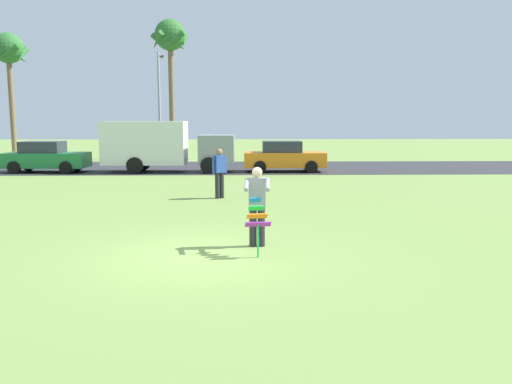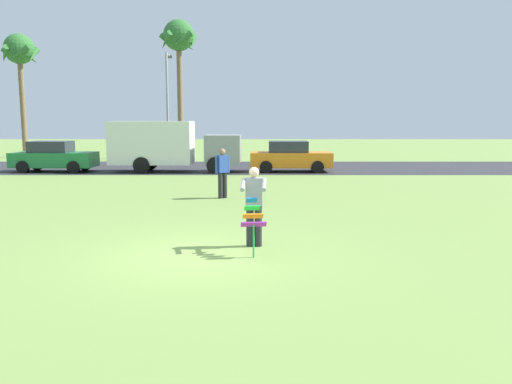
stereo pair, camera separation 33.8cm
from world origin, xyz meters
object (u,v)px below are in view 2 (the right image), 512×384
object	(u,v)px
kite_held	(255,218)
parked_car_green	(56,157)
parked_car_orange	(292,157)
parked_truck_grey_van	(170,145)
streetlight_pole	(170,99)
palm_tree_left_near	(22,54)
person_kite_flyer	(256,203)
person_walker_near	(224,172)
palm_tree_right_near	(181,42)

from	to	relation	value
kite_held	parked_car_green	bearing A→B (deg)	122.07
parked_car_green	parked_car_orange	distance (m)	12.33
parked_car_green	parked_car_orange	world-z (taller)	same
parked_truck_grey_van	streetlight_pole	xyz separation A→B (m)	(-1.21, 7.49, 2.59)
palm_tree_left_near	streetlight_pole	xyz separation A→B (m)	(10.82, -2.92, -3.22)
kite_held	parked_car_orange	distance (m)	16.82
parked_car_orange	palm_tree_left_near	bearing A→B (deg)	150.50
person_kite_flyer	parked_car_orange	xyz separation A→B (m)	(1.83, 15.97, -0.18)
parked_truck_grey_van	palm_tree_left_near	size ratio (longest dim) A/B	0.78
palm_tree_left_near	person_kite_flyer	bearing A→B (deg)	-57.87
kite_held	person_walker_near	size ratio (longest dim) A/B	0.66
person_kite_flyer	person_walker_near	distance (m)	7.01
parked_car_orange	streetlight_pole	world-z (taller)	streetlight_pole
kite_held	palm_tree_left_near	size ratio (longest dim) A/B	0.13
palm_tree_left_near	parked_truck_grey_van	bearing A→B (deg)	-40.86
parked_truck_grey_van	palm_tree_right_near	world-z (taller)	palm_tree_right_near
parked_car_green	streetlight_pole	bearing A→B (deg)	57.59
parked_car_green	parked_truck_grey_van	distance (m)	6.00
palm_tree_left_near	streetlight_pole	distance (m)	11.66
person_kite_flyer	parked_car_green	distance (m)	19.11
parked_car_green	person_walker_near	bearing A→B (deg)	-44.01
kite_held	parked_truck_grey_van	distance (m)	17.33
palm_tree_left_near	streetlight_pole	bearing A→B (deg)	-15.08
parked_truck_grey_van	streetlight_pole	world-z (taller)	streetlight_pole
parked_car_green	parked_car_orange	size ratio (longest dim) A/B	1.01
parked_truck_grey_van	palm_tree_right_near	xyz separation A→B (m)	(-0.69, 9.45, 6.52)
parked_truck_grey_van	streetlight_pole	bearing A→B (deg)	99.17
parked_car_green	kite_held	bearing A→B (deg)	-57.93
person_kite_flyer	kite_held	bearing A→B (deg)	-91.52
kite_held	person_walker_near	distance (m)	7.74
kite_held	palm_tree_right_near	xyz separation A→B (m)	(-5.20, 26.16, 7.16)
person_walker_near	parked_car_green	bearing A→B (deg)	135.99
kite_held	parked_truck_grey_van	world-z (taller)	parked_truck_grey_van
parked_car_orange	person_walker_near	world-z (taller)	person_walker_near
palm_tree_right_near	palm_tree_left_near	bearing A→B (deg)	175.16
palm_tree_left_near	palm_tree_right_near	distance (m)	11.40
palm_tree_right_near	streetlight_pole	distance (m)	4.42
parked_car_green	streetlight_pole	distance (m)	9.44
palm_tree_left_near	kite_held	bearing A→B (deg)	-58.62
parked_car_orange	person_walker_near	xyz separation A→B (m)	(-2.95, -9.05, 0.16)
kite_held	person_kite_flyer	bearing A→B (deg)	88.48
parked_truck_grey_van	palm_tree_right_near	size ratio (longest dim) A/B	0.71
parked_car_green	parked_truck_grey_van	xyz separation A→B (m)	(5.97, -0.00, 0.64)
kite_held	palm_tree_left_near	distance (m)	32.42
kite_held	parked_truck_grey_van	size ratio (longest dim) A/B	0.17
streetlight_pole	person_walker_near	world-z (taller)	streetlight_pole
parked_truck_grey_van	kite_held	bearing A→B (deg)	-74.90
person_kite_flyer	parked_car_orange	world-z (taller)	person_kite_flyer
person_kite_flyer	streetlight_pole	world-z (taller)	streetlight_pole
person_kite_flyer	person_walker_near	bearing A→B (deg)	99.22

